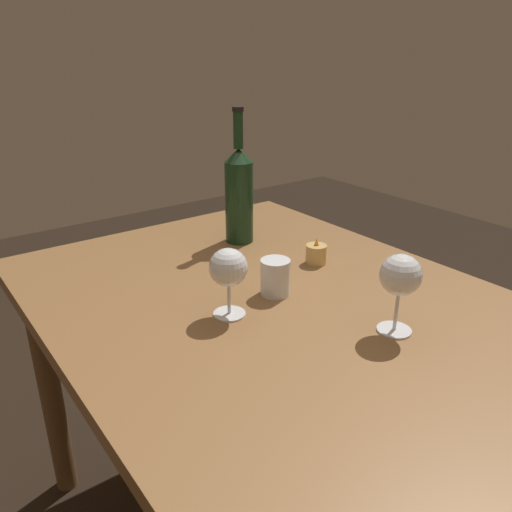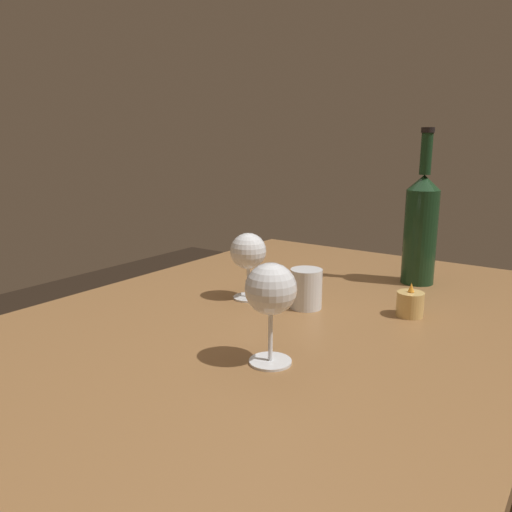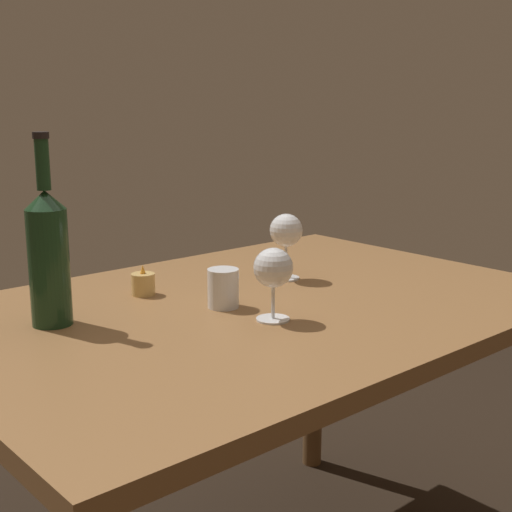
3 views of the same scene
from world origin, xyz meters
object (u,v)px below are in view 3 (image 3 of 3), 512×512
wine_bottle (48,254)px  votive_candle (143,285)px  water_tumbler (223,290)px  wine_glass_right (273,270)px  wine_glass_left (286,232)px

wine_bottle → votive_candle: (0.24, 0.06, -0.11)m
water_tumbler → votive_candle: 0.20m
wine_glass_right → votive_candle: bearing=105.7°
wine_glass_left → wine_bottle: (-0.58, 0.04, 0.02)m
water_tumbler → votive_candle: (-0.07, 0.19, -0.01)m
wine_glass_left → water_tumbler: (-0.26, -0.09, -0.08)m
wine_glass_right → water_tumbler: size_ratio=1.78×
wine_glass_left → wine_glass_right: size_ratio=1.10×
wine_bottle → votive_candle: 0.28m
votive_candle → wine_glass_right: bearing=-74.3°
water_tumbler → wine_bottle: bearing=158.2°
wine_glass_right → water_tumbler: (-0.02, 0.13, -0.06)m
wine_bottle → wine_glass_left: bearing=-4.1°
wine_glass_left → wine_bottle: 0.58m
wine_glass_right → wine_bottle: 0.42m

